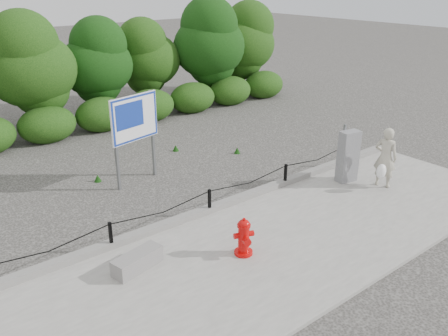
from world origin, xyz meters
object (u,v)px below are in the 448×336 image
advertising_sign (134,122)px  pedestrian (385,158)px  utility_cabinet (348,156)px  concrete_block (137,261)px  fire_hydrant (244,237)px

advertising_sign → pedestrian: bearing=-54.9°
utility_cabinet → pedestrian: bearing=-49.1°
concrete_block → advertising_sign: advertising_sign is taller
pedestrian → fire_hydrant: bearing=72.5°
fire_hydrant → concrete_block: (-1.90, 0.87, -0.22)m
advertising_sign → fire_hydrant: bearing=-105.0°
utility_cabinet → advertising_sign: advertising_sign is taller
concrete_block → utility_cabinet: size_ratio=0.66×
fire_hydrant → pedestrian: size_ratio=0.50×
fire_hydrant → pedestrian: bearing=22.1°
advertising_sign → utility_cabinet: bearing=-52.0°
fire_hydrant → advertising_sign: 4.75m
pedestrian → advertising_sign: bearing=27.9°
fire_hydrant → advertising_sign: bearing=107.4°
concrete_block → fire_hydrant: bearing=-24.6°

